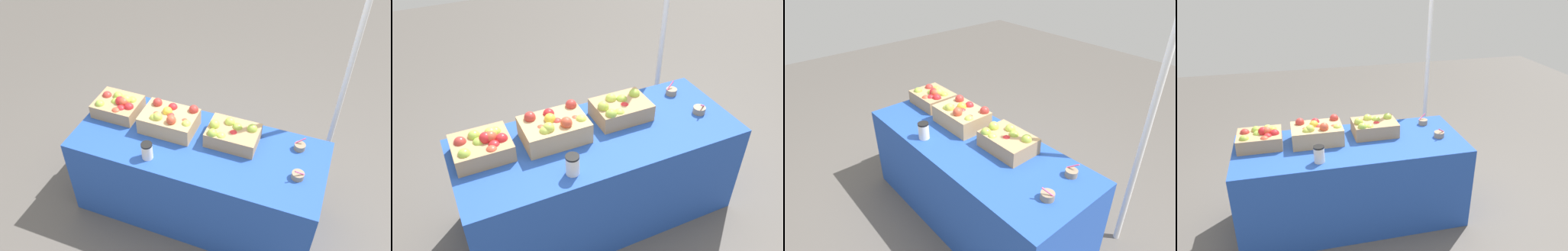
% 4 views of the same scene
% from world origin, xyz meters
% --- Properties ---
extents(ground_plane, '(10.00, 10.00, 0.00)m').
position_xyz_m(ground_plane, '(0.00, 0.00, 0.00)').
color(ground_plane, '#56514C').
extents(table, '(1.90, 0.76, 0.74)m').
position_xyz_m(table, '(0.00, 0.00, 0.37)').
color(table, '#234CAD').
rests_on(table, ground_plane).
extents(apple_crate_left, '(0.35, 0.29, 0.17)m').
position_xyz_m(apple_crate_left, '(-0.72, 0.12, 0.81)').
color(apple_crate_left, tan).
rests_on(apple_crate_left, table).
extents(apple_crate_middle, '(0.42, 0.29, 0.20)m').
position_xyz_m(apple_crate_middle, '(-0.27, 0.09, 0.83)').
color(apple_crate_middle, tan).
rests_on(apple_crate_middle, table).
extents(apple_crate_right, '(0.38, 0.27, 0.17)m').
position_xyz_m(apple_crate_right, '(0.22, 0.12, 0.81)').
color(apple_crate_right, tan).
rests_on(apple_crate_right, table).
extents(sample_bowl_near, '(0.09, 0.09, 0.09)m').
position_xyz_m(sample_bowl_near, '(0.76, -0.07, 0.76)').
color(sample_bowl_near, gray).
rests_on(sample_bowl_near, table).
extents(sample_bowl_mid, '(0.08, 0.08, 0.10)m').
position_xyz_m(sample_bowl_mid, '(0.72, 0.22, 0.76)').
color(sample_bowl_mid, gray).
rests_on(sample_bowl_mid, table).
extents(coffee_cup, '(0.08, 0.08, 0.13)m').
position_xyz_m(coffee_cup, '(-0.29, -0.26, 0.81)').
color(coffee_cup, silver).
rests_on(coffee_cup, table).
extents(tent_pole, '(0.04, 0.04, 2.15)m').
position_xyz_m(tent_pole, '(0.92, 0.69, 1.08)').
color(tent_pole, white).
rests_on(tent_pole, ground_plane).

